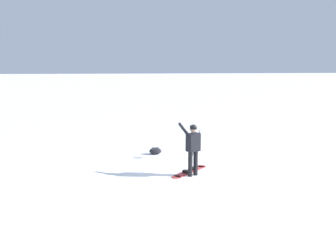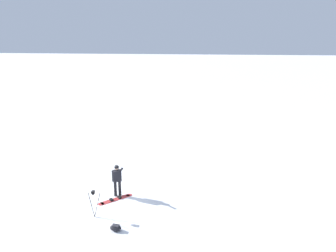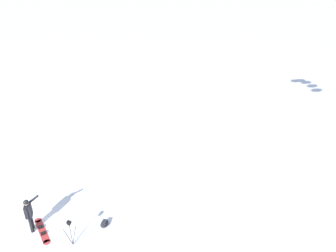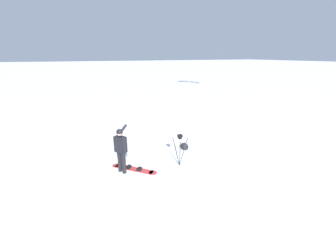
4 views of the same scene
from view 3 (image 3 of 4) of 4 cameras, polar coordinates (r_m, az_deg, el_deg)
The scene contains 5 objects.
ground_plane at distance 14.83m, azimuth -21.92°, elevation -18.48°, with size 300.00×300.00×0.00m, color white.
snowboarder at distance 14.70m, azimuth -24.32°, elevation -14.32°, with size 0.67×0.58×1.65m.
snowboard at distance 15.11m, azimuth -22.23°, elevation -17.45°, with size 1.37×1.36×0.10m.
gear_bag_large at distance 14.51m, azimuth -11.67°, elevation -17.21°, with size 0.48×0.33×0.25m.
camera_tripod at distance 13.53m, azimuth -17.68°, elevation -17.54°, with size 0.55×0.50×1.25m.
Camera 3 is at (8.43, 6.98, 10.01)m, focal length 33.00 mm.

